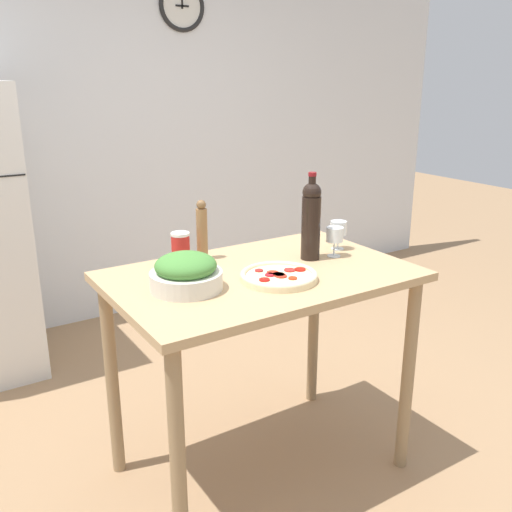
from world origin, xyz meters
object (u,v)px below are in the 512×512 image
object	(u,v)px
wine_glass_near	(335,236)
salad_bowl	(186,273)
homemade_pizza	(279,276)
wine_bottle	(311,219)
salt_canister	(181,248)
pepper_mill	(202,231)
wine_glass_far	(338,229)

from	to	relation	value
wine_glass_near	salad_bowl	bearing A→B (deg)	-178.83
salad_bowl	homemade_pizza	distance (m)	0.37
homemade_pizza	wine_bottle	bearing A→B (deg)	29.12
salt_canister	pepper_mill	bearing A→B (deg)	5.63
wine_bottle	homemade_pizza	size ratio (longest dim) A/B	1.25
wine_bottle	salt_canister	distance (m)	0.58
wine_glass_far	wine_bottle	bearing A→B (deg)	-167.38
wine_glass_far	pepper_mill	xyz separation A→B (m)	(-0.60, 0.21, 0.03)
homemade_pizza	salt_canister	distance (m)	0.47
salad_bowl	wine_glass_far	bearing A→B (deg)	6.29
wine_glass_near	wine_glass_far	bearing A→B (deg)	41.30
salad_bowl	wine_glass_near	bearing A→B (deg)	1.17
pepper_mill	homemade_pizza	distance (m)	0.44
wine_glass_far	pepper_mill	distance (m)	0.63
pepper_mill	homemade_pizza	xyz separation A→B (m)	(0.13, -0.41, -0.11)
wine_bottle	wine_glass_near	xyz separation A→B (m)	(0.11, -0.03, -0.09)
wine_glass_near	pepper_mill	bearing A→B (deg)	150.72
homemade_pizza	pepper_mill	bearing A→B (deg)	107.46
wine_bottle	pepper_mill	world-z (taller)	wine_bottle
wine_glass_far	salad_bowl	world-z (taller)	salad_bowl
wine_glass_near	pepper_mill	xyz separation A→B (m)	(-0.51, 0.29, 0.03)
wine_glass_near	homemade_pizza	distance (m)	0.41
wine_bottle	wine_glass_near	world-z (taller)	wine_bottle
wine_bottle	salad_bowl	bearing A→B (deg)	-175.73
homemade_pizza	salt_canister	bearing A→B (deg)	120.97
wine_glass_far	homemade_pizza	world-z (taller)	wine_glass_far
pepper_mill	wine_glass_far	bearing A→B (deg)	-19.44
salt_canister	homemade_pizza	bearing A→B (deg)	-59.03
wine_glass_near	salt_canister	world-z (taller)	salt_canister
wine_bottle	wine_glass_near	distance (m)	0.14
wine_glass_far	wine_glass_near	bearing A→B (deg)	-138.70
wine_glass_far	pepper_mill	bearing A→B (deg)	160.56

